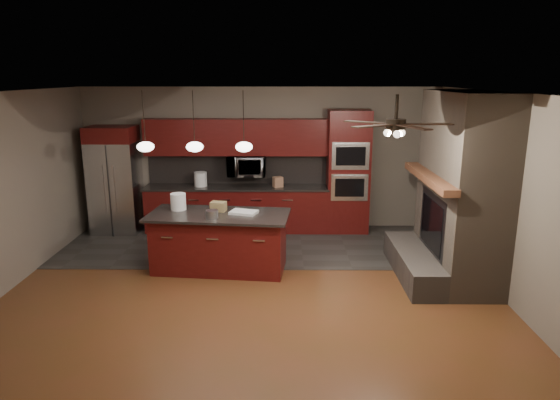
{
  "coord_description": "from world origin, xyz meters",
  "views": [
    {
      "loc": [
        0.46,
        -6.83,
        3.03
      ],
      "look_at": [
        0.4,
        0.6,
        1.15
      ],
      "focal_mm": 32.0,
      "sensor_mm": 36.0,
      "label": 1
    }
  ],
  "objects_px": {
    "oven_tower": "(348,172)",
    "kitchen_island": "(219,241)",
    "cardboard_box": "(218,206)",
    "refrigerator": "(115,180)",
    "white_bucket": "(178,202)",
    "paint_tray": "(244,212)",
    "paint_can": "(212,214)",
    "counter_box": "(278,182)",
    "microwave": "(246,166)",
    "counter_bucket": "(201,179)"
  },
  "relations": [
    {
      "from": "oven_tower",
      "to": "kitchen_island",
      "type": "height_order",
      "value": "oven_tower"
    },
    {
      "from": "kitchen_island",
      "to": "cardboard_box",
      "type": "bearing_deg",
      "value": 103.35
    },
    {
      "from": "refrigerator",
      "to": "oven_tower",
      "type": "bearing_deg",
      "value": 0.93
    },
    {
      "from": "white_bucket",
      "to": "paint_tray",
      "type": "xyz_separation_m",
      "value": [
        1.06,
        -0.22,
        -0.11
      ]
    },
    {
      "from": "paint_can",
      "to": "white_bucket",
      "type": "bearing_deg",
      "value": 141.23
    },
    {
      "from": "paint_tray",
      "to": "white_bucket",
      "type": "bearing_deg",
      "value": -174.09
    },
    {
      "from": "kitchen_island",
      "to": "white_bucket",
      "type": "bearing_deg",
      "value": 166.46
    },
    {
      "from": "paint_can",
      "to": "counter_box",
      "type": "distance_m",
      "value": 2.46
    },
    {
      "from": "cardboard_box",
      "to": "counter_box",
      "type": "xyz_separation_m",
      "value": [
        0.92,
        1.85,
        0.0
      ]
    },
    {
      "from": "paint_can",
      "to": "microwave",
      "type": "bearing_deg",
      "value": 81.55
    },
    {
      "from": "kitchen_island",
      "to": "white_bucket",
      "type": "xyz_separation_m",
      "value": [
        -0.67,
        0.24,
        0.59
      ]
    },
    {
      "from": "microwave",
      "to": "counter_bucket",
      "type": "height_order",
      "value": "microwave"
    },
    {
      "from": "microwave",
      "to": "paint_tray",
      "type": "relative_size",
      "value": 1.82
    },
    {
      "from": "kitchen_island",
      "to": "microwave",
      "type": "bearing_deg",
      "value": 88.14
    },
    {
      "from": "white_bucket",
      "to": "paint_can",
      "type": "xyz_separation_m",
      "value": [
        0.61,
        -0.49,
        -0.07
      ]
    },
    {
      "from": "oven_tower",
      "to": "cardboard_box",
      "type": "bearing_deg",
      "value": -140.4
    },
    {
      "from": "kitchen_island",
      "to": "counter_box",
      "type": "bearing_deg",
      "value": 71.78
    },
    {
      "from": "white_bucket",
      "to": "paint_tray",
      "type": "relative_size",
      "value": 0.66
    },
    {
      "from": "counter_box",
      "to": "white_bucket",
      "type": "bearing_deg",
      "value": -155.69
    },
    {
      "from": "refrigerator",
      "to": "counter_box",
      "type": "relative_size",
      "value": 10.47
    },
    {
      "from": "oven_tower",
      "to": "refrigerator",
      "type": "height_order",
      "value": "oven_tower"
    },
    {
      "from": "white_bucket",
      "to": "paint_can",
      "type": "height_order",
      "value": "white_bucket"
    },
    {
      "from": "microwave",
      "to": "kitchen_island",
      "type": "bearing_deg",
      "value": -97.7
    },
    {
      "from": "paint_tray",
      "to": "counter_bucket",
      "type": "height_order",
      "value": "counter_bucket"
    },
    {
      "from": "microwave",
      "to": "white_bucket",
      "type": "distance_m",
      "value": 2.12
    },
    {
      "from": "white_bucket",
      "to": "kitchen_island",
      "type": "bearing_deg",
      "value": -19.38
    },
    {
      "from": "cardboard_box",
      "to": "microwave",
      "type": "bearing_deg",
      "value": 92.48
    },
    {
      "from": "paint_can",
      "to": "paint_tray",
      "type": "height_order",
      "value": "paint_can"
    },
    {
      "from": "counter_bucket",
      "to": "paint_can",
      "type": "bearing_deg",
      "value": -76.65
    },
    {
      "from": "counter_box",
      "to": "microwave",
      "type": "bearing_deg",
      "value": 146.57
    },
    {
      "from": "cardboard_box",
      "to": "counter_bucket",
      "type": "xyz_separation_m",
      "value": [
        -0.59,
        1.9,
        0.05
      ]
    },
    {
      "from": "oven_tower",
      "to": "kitchen_island",
      "type": "xyz_separation_m",
      "value": [
        -2.26,
        -2.05,
        -0.73
      ]
    },
    {
      "from": "microwave",
      "to": "paint_can",
      "type": "relative_size",
      "value": 3.89
    },
    {
      "from": "oven_tower",
      "to": "refrigerator",
      "type": "relative_size",
      "value": 1.15
    },
    {
      "from": "paint_tray",
      "to": "cardboard_box",
      "type": "height_order",
      "value": "cardboard_box"
    },
    {
      "from": "refrigerator",
      "to": "paint_can",
      "type": "bearing_deg",
      "value": -45.35
    },
    {
      "from": "oven_tower",
      "to": "microwave",
      "type": "height_order",
      "value": "oven_tower"
    },
    {
      "from": "paint_tray",
      "to": "cardboard_box",
      "type": "distance_m",
      "value": 0.44
    },
    {
      "from": "refrigerator",
      "to": "paint_tray",
      "type": "relative_size",
      "value": 5.15
    },
    {
      "from": "counter_bucket",
      "to": "counter_box",
      "type": "relative_size",
      "value": 1.42
    },
    {
      "from": "oven_tower",
      "to": "counter_box",
      "type": "xyz_separation_m",
      "value": [
        -1.36,
        -0.04,
        -0.19
      ]
    },
    {
      "from": "microwave",
      "to": "paint_can",
      "type": "bearing_deg",
      "value": -98.45
    },
    {
      "from": "white_bucket",
      "to": "cardboard_box",
      "type": "distance_m",
      "value": 0.66
    },
    {
      "from": "kitchen_island",
      "to": "paint_can",
      "type": "relative_size",
      "value": 12.09
    },
    {
      "from": "microwave",
      "to": "cardboard_box",
      "type": "height_order",
      "value": "microwave"
    },
    {
      "from": "oven_tower",
      "to": "refrigerator",
      "type": "bearing_deg",
      "value": -179.07
    },
    {
      "from": "paint_tray",
      "to": "kitchen_island",
      "type": "bearing_deg",
      "value": -159.95
    },
    {
      "from": "paint_can",
      "to": "cardboard_box",
      "type": "relative_size",
      "value": 0.8
    },
    {
      "from": "oven_tower",
      "to": "counter_bucket",
      "type": "relative_size",
      "value": 8.47
    },
    {
      "from": "paint_can",
      "to": "cardboard_box",
      "type": "xyz_separation_m",
      "value": [
        0.04,
        0.41,
        0.01
      ]
    }
  ]
}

